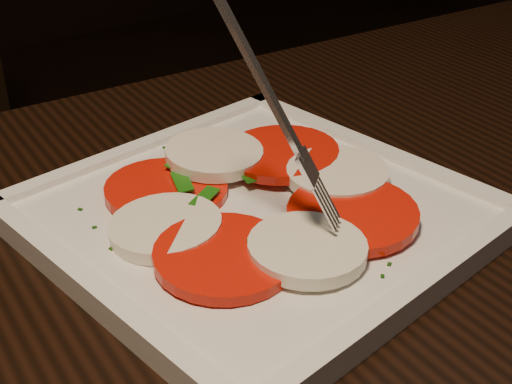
# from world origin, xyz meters

# --- Properties ---
(table) EXTENTS (1.26, 0.90, 0.75)m
(table) POSITION_xyz_m (-0.28, 0.21, 0.65)
(table) COLOR black
(table) RESTS_ON ground
(plate) EXTENTS (0.34, 0.34, 0.01)m
(plate) POSITION_xyz_m (-0.36, 0.29, 0.76)
(plate) COLOR white
(plate) RESTS_ON table
(caprese_salad) EXTENTS (0.23, 0.26, 0.02)m
(caprese_salad) POSITION_xyz_m (-0.36, 0.29, 0.77)
(caprese_salad) COLOR red
(caprese_salad) RESTS_ON plate
(fork) EXTENTS (0.09, 0.10, 0.17)m
(fork) POSITION_xyz_m (-0.38, 0.26, 0.87)
(fork) COLOR white
(fork) RESTS_ON caprese_salad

